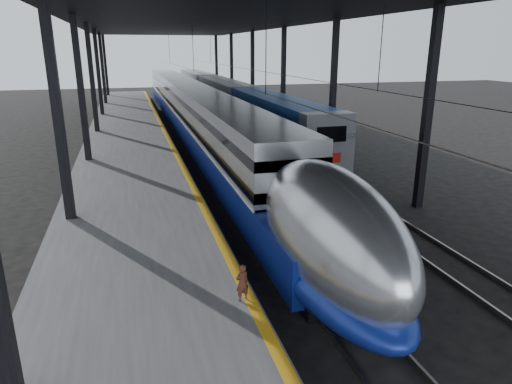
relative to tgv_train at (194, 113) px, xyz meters
name	(u,v)px	position (x,y,z in m)	size (l,w,h in m)	color
ground	(250,282)	(-2.00, -26.04, -1.97)	(160.00, 160.00, 0.00)	black
platform	(129,148)	(-5.50, -6.04, -1.47)	(6.00, 80.00, 1.00)	#4C4C4F
yellow_strip	(169,139)	(-2.70, -6.04, -0.96)	(0.30, 80.00, 0.01)	orange
rails	(239,148)	(2.50, -6.04, -1.89)	(6.52, 80.00, 0.16)	slate
canopy	(201,19)	(-0.10, -6.04, 7.15)	(18.00, 75.00, 9.47)	black
tgv_train	(194,113)	(0.00, 0.00, 0.00)	(2.94, 65.20, 4.21)	#B5B7BC
second_train	(226,99)	(5.00, 10.62, 0.02)	(2.84, 56.05, 3.92)	navy
child	(242,283)	(-2.90, -28.67, -0.46)	(0.37, 0.24, 1.01)	#4D2519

